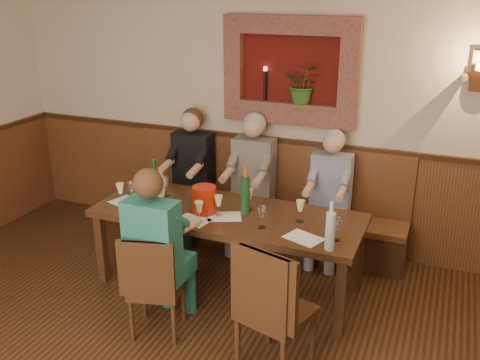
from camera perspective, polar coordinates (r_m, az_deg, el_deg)
The scene contains 31 objects.
room_shell at distance 2.87m, azimuth -16.39°, elevation 3.80°, with size 6.04×6.04×2.82m.
wainscoting at distance 3.46m, azimuth -14.19°, elevation -17.33°, with size 6.02×6.02×1.15m.
wall_niche at distance 5.38m, azimuth 5.70°, elevation 10.99°, with size 1.36×0.30×1.06m.
wall_sconce at distance 5.13m, azimuth 24.05°, elevation 10.47°, with size 0.25×0.20×0.35m.
dining_table at distance 4.79m, azimuth -1.34°, elevation -4.24°, with size 2.40×0.90×0.75m.
bench at distance 5.74m, azimuth 2.45°, elevation -3.78°, with size 3.00×0.45×1.11m.
chair_near_left at distance 4.42m, azimuth -8.81°, elevation -12.97°, with size 0.48×0.48×0.89m.
chair_near_right at distance 4.00m, azimuth 3.65°, elevation -15.97°, with size 0.57×0.57×1.04m.
person_bench_left at distance 5.85m, azimuth -5.32°, elevation -0.58°, with size 0.42×0.52×1.43m.
person_bench_mid at distance 5.57m, azimuth 1.13°, elevation -1.51°, with size 0.43×0.52×1.44m.
person_bench_right at distance 5.37m, azimuth 9.36°, elevation -3.12°, with size 0.39×0.48×1.35m.
person_chair_front at distance 4.32m, azimuth -8.51°, elevation -8.80°, with size 0.41×0.50×1.41m.
spittoon_bucket at distance 4.71m, azimuth -3.82°, elevation -2.11°, with size 0.21×0.21×0.24m, color red.
wine_bottle_green_a at distance 4.67m, azimuth 0.57°, elevation -1.51°, with size 0.10×0.10×0.43m.
wine_bottle_green_b at distance 5.02m, azimuth -9.06°, elevation -0.36°, with size 0.08×0.08×0.40m.
water_bottle at distance 4.11m, azimuth 9.60°, elevation -5.29°, with size 0.09×0.09×0.39m.
tasting_sheet_a at distance 5.07m, azimuth -11.86°, elevation -2.36°, with size 0.32×0.23×0.00m, color white.
tasting_sheet_b at distance 4.67m, azimuth -1.69°, elevation -3.92°, with size 0.29×0.21×0.00m, color white.
tasting_sheet_c at distance 4.32m, azimuth 6.79°, elevation -6.17°, with size 0.29×0.21×0.00m, color white.
tasting_sheet_d at distance 4.61m, azimuth -5.05°, elevation -4.31°, with size 0.28×0.20×0.00m, color white.
wine_glass_0 at distance 5.04m, azimuth -12.63°, elevation -1.38°, with size 0.08×0.08×0.19m, color #FFF598, non-canonical shape.
wine_glass_1 at distance 5.14m, azimuth -7.92°, elevation -0.66°, with size 0.08×0.08×0.19m, color white, non-canonical shape.
wine_glass_2 at distance 4.81m, azimuth -8.36°, elevation -2.14°, with size 0.08×0.08×0.19m, color #FFF598, non-canonical shape.
wine_glass_3 at distance 4.90m, azimuth -4.26°, elevation -1.58°, with size 0.08×0.08×0.19m, color white, non-canonical shape.
wine_glass_4 at distance 4.65m, azimuth -2.30°, elevation -2.77°, with size 0.08×0.08×0.19m, color #FFF598, non-canonical shape.
wine_glass_5 at distance 4.79m, azimuth 0.98°, elevation -2.06°, with size 0.08×0.08×0.19m, color #FFF598, non-canonical shape.
wine_glass_6 at distance 4.43m, azimuth 2.33°, elevation -3.99°, with size 0.08×0.08×0.19m, color white, non-canonical shape.
wine_glass_7 at distance 4.57m, azimuth 6.44°, elevation -3.31°, with size 0.08×0.08×0.19m, color #FFF598, non-canonical shape.
wine_glass_8 at distance 4.28m, azimuth 10.26°, elevation -5.21°, with size 0.08×0.08×0.19m, color white, non-canonical shape.
wine_glass_9 at distance 4.53m, azimuth -4.37°, elevation -3.44°, with size 0.08×0.08×0.19m, color #FFF598, non-canonical shape.
wine_glass_10 at distance 5.05m, azimuth -11.53°, elevation -1.27°, with size 0.08×0.08×0.19m, color white, non-canonical shape.
Camera 1 is at (1.75, -2.15, 2.66)m, focal length 40.00 mm.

